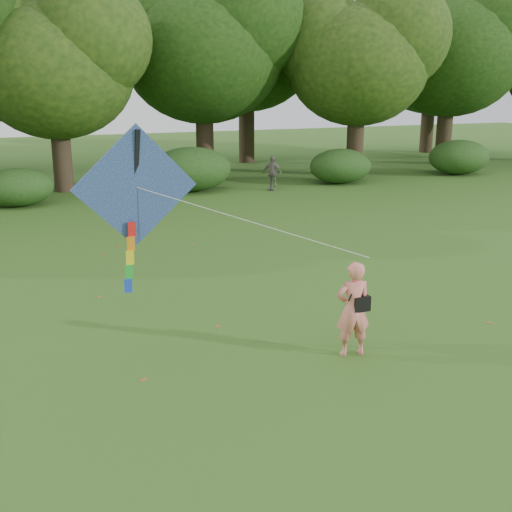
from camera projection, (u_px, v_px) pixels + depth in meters
name	position (u px, v px, depth m)	size (l,w,h in m)	color
ground	(338.00, 371.00, 10.38)	(100.00, 100.00, 0.00)	#265114
man_kite_flyer	(353.00, 309.00, 10.81)	(0.60, 0.40, 1.66)	#EE7E70
bystander_right	(272.00, 173.00, 27.47)	(0.87, 0.36, 1.49)	gray
crossbody_bag	(360.00, 303.00, 10.79)	(0.43, 0.20, 0.68)	black
flying_kite	(136.00, 190.00, 11.18)	(4.47, 2.61, 3.03)	#2749A9
tree_line	(129.00, 58.00, 29.90)	(54.70, 15.30, 9.48)	#3A2D1E
shrub_band	(103.00, 177.00, 25.57)	(39.15, 3.22, 1.88)	#264919
fallen_leaves	(244.00, 273.00, 15.71)	(8.13, 11.21, 0.01)	brown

